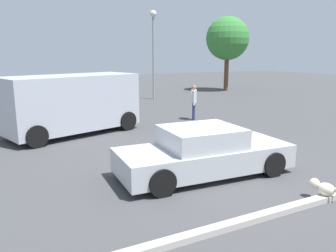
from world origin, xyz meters
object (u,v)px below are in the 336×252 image
at_px(sedan_foreground, 204,153).
at_px(dog, 323,188).
at_px(light_post_near, 153,39).
at_px(van_white, 72,103).
at_px(pedestrian, 194,99).

distance_m(sedan_foreground, dog, 2.86).
relative_size(dog, light_post_near, 0.10).
xyz_separation_m(dog, van_white, (-3.35, 8.62, 0.96)).
height_order(dog, van_white, van_white).
distance_m(dog, van_white, 9.29).
xyz_separation_m(van_white, pedestrian, (5.64, 0.27, -0.25)).
xyz_separation_m(sedan_foreground, van_white, (-1.94, 6.15, 0.64)).
bearing_deg(dog, sedan_foreground, 6.32).
relative_size(sedan_foreground, light_post_near, 0.79).
bearing_deg(dog, pedestrian, -37.94).
distance_m(sedan_foreground, van_white, 6.48).
bearing_deg(pedestrian, light_post_near, 108.82).
distance_m(van_white, light_post_near, 10.92).
distance_m(sedan_foreground, light_post_near, 15.26).
relative_size(sedan_foreground, dog, 7.53).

